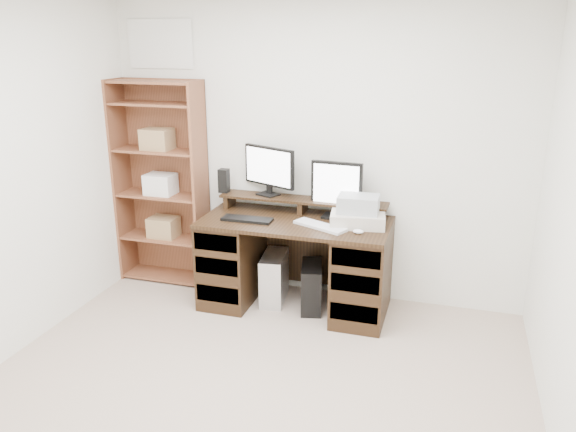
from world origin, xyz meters
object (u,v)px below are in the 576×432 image
at_px(monitor_small, 336,187).
at_px(bookshelf, 162,181).
at_px(printer, 358,219).
at_px(monitor_wide, 269,168).
at_px(desk, 296,262).
at_px(tower_black, 312,286).
at_px(tower_silver, 274,277).

relative_size(monitor_small, bookshelf, 0.25).
bearing_deg(printer, bookshelf, 165.31).
bearing_deg(monitor_wide, monitor_small, 16.63).
height_order(desk, monitor_small, monitor_small).
height_order(monitor_small, bookshelf, bookshelf).
bearing_deg(printer, tower_black, 175.78).
xyz_separation_m(tower_silver, bookshelf, (-1.10, 0.17, 0.71)).
bearing_deg(tower_black, monitor_small, 36.88).
xyz_separation_m(printer, tower_black, (-0.35, -0.03, -0.61)).
xyz_separation_m(monitor_small, tower_black, (-0.15, -0.18, -0.81)).
distance_m(tower_silver, bookshelf, 1.32).
bearing_deg(monitor_wide, bookshelf, -155.41).
relative_size(monitor_small, printer, 1.10).
relative_size(monitor_wide, printer, 1.18).
relative_size(monitor_wide, tower_black, 1.19).
bearing_deg(bookshelf, tower_silver, -8.73).
relative_size(monitor_wide, bookshelf, 0.27).
bearing_deg(printer, monitor_wide, 156.13).
bearing_deg(bookshelf, monitor_wide, 1.57).
bearing_deg(tower_silver, monitor_wide, 109.66).
height_order(printer, bookshelf, bookshelf).
bearing_deg(desk, bookshelf, 170.67).
xyz_separation_m(monitor_small, printer, (0.21, -0.15, -0.20)).
relative_size(tower_silver, tower_black, 1.01).
distance_m(printer, tower_silver, 0.91).
distance_m(desk, printer, 0.64).
bearing_deg(tower_black, tower_silver, 158.67).
relative_size(tower_black, bookshelf, 0.23).
bearing_deg(tower_silver, desk, -20.31).
distance_m(monitor_wide, tower_black, 1.04).
height_order(desk, tower_silver, desk).
relative_size(printer, bookshelf, 0.23).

